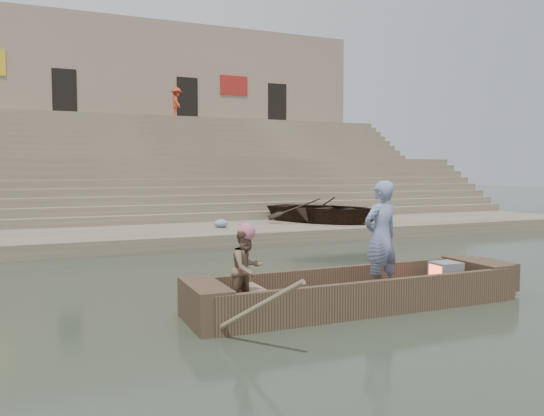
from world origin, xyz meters
TOP-DOWN VIEW (x-y plane):
  - ground at (0.00, 0.00)m, footprint 120.00×120.00m
  - lower_landing at (0.00, 8.00)m, footprint 32.00×4.00m
  - mid_landing at (0.00, 15.50)m, footprint 32.00×3.00m
  - upper_landing at (0.00, 22.50)m, footprint 32.00×3.00m
  - ghat_steps at (0.00, 17.19)m, footprint 32.00×11.00m
  - building_wall at (0.00, 26.50)m, footprint 32.00×5.07m
  - main_rowboat at (1.43, -1.02)m, footprint 5.00×1.30m
  - rowboat_trim at (1.63, -1.03)m, footprint 6.04×2.63m
  - standing_man at (1.85, -1.08)m, footprint 0.74×0.54m
  - rowing_man at (-0.55, -1.22)m, footprint 0.71×0.64m
  - television at (3.26, -1.02)m, footprint 0.46×0.42m
  - beached_rowboat at (5.92, 8.18)m, footprint 4.85×5.24m
  - pedestrian at (3.89, 22.09)m, footprint 0.68×1.15m

SIDE VIEW (x-z plane):
  - ground at x=0.00m, z-range 0.00..0.00m
  - main_rowboat at x=1.43m, z-range 0.00..0.22m
  - lower_landing at x=0.00m, z-range 0.00..0.40m
  - rowboat_trim at x=1.63m, z-range -0.62..1.23m
  - television at x=3.26m, z-range 0.22..0.62m
  - rowing_man at x=-0.55m, z-range 0.22..1.41m
  - beached_rowboat at x=5.92m, z-range 0.40..1.29m
  - standing_man at x=1.85m, z-range 0.22..2.06m
  - mid_landing at x=0.00m, z-range 0.00..2.80m
  - ghat_steps at x=0.00m, z-range -0.80..4.40m
  - upper_landing at x=0.00m, z-range 0.00..5.20m
  - building_wall at x=0.00m, z-range 0.00..11.20m
  - pedestrian at x=3.89m, z-range 5.20..6.96m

